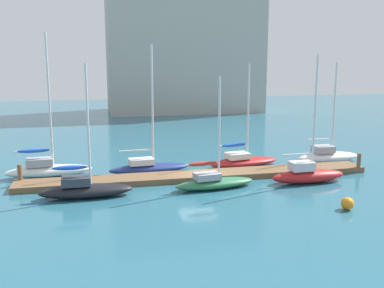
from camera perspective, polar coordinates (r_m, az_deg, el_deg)
name	(u,v)px	position (r m, az deg, el deg)	size (l,w,h in m)	color
ground_plane	(199,179)	(30.42, 0.84, -4.40)	(120.00, 120.00, 0.00)	#286075
dock_pier	(199,176)	(30.37, 0.84, -4.06)	(23.72, 2.09, 0.38)	brown
dock_piling_near_end	(20,175)	(30.63, -20.94, -3.70)	(0.28, 0.28, 1.38)	brown
dock_piling_far_end	(359,163)	(33.99, 20.36, -2.26)	(0.28, 0.28, 1.38)	brown
sailboat_0	(48,168)	(32.30, -17.82, -2.91)	(5.85, 1.88, 9.66)	white
sailboat_1	(85,188)	(27.04, -13.45, -5.45)	(5.41, 1.61, 7.75)	black
sailboat_2	(149,166)	(31.91, -5.52, -2.80)	(5.83, 2.01, 8.91)	navy
sailboat_3	(214,181)	(28.10, 2.75, -4.69)	(5.33, 2.09, 6.92)	#2D7047
sailboat_4	(243,160)	(33.89, 6.45, -2.01)	(5.69, 2.55, 7.60)	#B21E1E
sailboat_5	(308,174)	(30.25, 14.42, -3.68)	(5.09, 1.58, 8.21)	#B21E1E
sailboat_6	(328,155)	(36.44, 16.82, -1.40)	(5.18, 1.89, 7.67)	white
mooring_buoy_orange	(347,204)	(25.68, 19.08, -7.14)	(0.69, 0.69, 0.69)	orange
harbor_building_distant	(184,40)	(68.27, -1.07, 12.98)	(22.31, 10.53, 20.91)	#ADA89E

